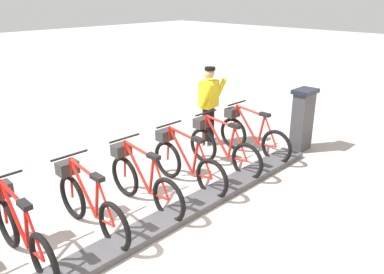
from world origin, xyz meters
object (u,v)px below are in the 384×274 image
object	(u,v)px
bike_docked_5	(20,231)
bike_docked_4	(88,203)
bike_docked_0	(251,135)
worker_near_rack	(209,103)
payment_kiosk	(302,119)
bike_docked_2	(185,162)
bike_docked_1	(221,147)
bike_docked_3	(142,180)

from	to	relation	value
bike_docked_5	bike_docked_4	bearing A→B (deg)	-90.00
bike_docked_0	bike_docked_4	distance (m)	3.69
worker_near_rack	bike_docked_5	bearing A→B (deg)	102.73
payment_kiosk	bike_docked_2	distance (m)	2.87
payment_kiosk	bike_docked_2	size ratio (longest dim) A/B	0.74
payment_kiosk	bike_docked_1	xyz separation A→B (m)	(0.57, 1.88, -0.24)
bike_docked_2	bike_docked_5	world-z (taller)	same
bike_docked_0	bike_docked_4	size ratio (longest dim) A/B	1.00
bike_docked_0	bike_docked_1	xyz separation A→B (m)	(0.00, 0.92, 0.00)
bike_docked_2	payment_kiosk	bearing A→B (deg)	-101.54
bike_docked_1	bike_docked_5	world-z (taller)	same
bike_docked_1	bike_docked_4	xyz separation A→B (m)	(0.00, 2.77, 0.00)
bike_docked_0	bike_docked_4	bearing A→B (deg)	90.00
bike_docked_1	bike_docked_5	distance (m)	3.69
payment_kiosk	bike_docked_2	world-z (taller)	payment_kiosk
bike_docked_0	bike_docked_2	world-z (taller)	same
bike_docked_2	bike_docked_4	distance (m)	1.85
payment_kiosk	bike_docked_3	world-z (taller)	payment_kiosk
worker_near_rack	bike_docked_4	bearing A→B (deg)	105.87
bike_docked_2	worker_near_rack	size ratio (longest dim) A/B	1.04
bike_docked_1	bike_docked_2	xyz separation A→B (m)	(0.00, 0.92, 0.00)
payment_kiosk	worker_near_rack	distance (m)	1.93
bike_docked_1	worker_near_rack	world-z (taller)	worker_near_rack
bike_docked_2	bike_docked_5	bearing A→B (deg)	90.00
bike_docked_3	bike_docked_4	size ratio (longest dim) A/B	1.00
payment_kiosk	bike_docked_0	distance (m)	1.14
payment_kiosk	worker_near_rack	xyz separation A→B (m)	(1.59, 1.08, 0.24)
bike_docked_0	bike_docked_5	world-z (taller)	same
bike_docked_5	bike_docked_3	bearing A→B (deg)	-90.00
bike_docked_2	bike_docked_1	bearing A→B (deg)	-90.00
bike_docked_5	bike_docked_1	bearing A→B (deg)	-90.00
bike_docked_5	worker_near_rack	bearing A→B (deg)	-77.27
bike_docked_0	bike_docked_1	world-z (taller)	same
bike_docked_4	bike_docked_2	bearing A→B (deg)	-90.00
bike_docked_0	bike_docked_2	bearing A→B (deg)	90.00
bike_docked_2	worker_near_rack	bearing A→B (deg)	-59.51
payment_kiosk	bike_docked_0	world-z (taller)	payment_kiosk
bike_docked_0	bike_docked_2	size ratio (longest dim) A/B	1.00
bike_docked_2	bike_docked_5	xyz separation A→B (m)	(0.00, 2.77, 0.00)
bike_docked_3	bike_docked_0	bearing A→B (deg)	-90.00
bike_docked_5	worker_near_rack	size ratio (longest dim) A/B	1.04
bike_docked_0	bike_docked_5	size ratio (longest dim) A/B	1.00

